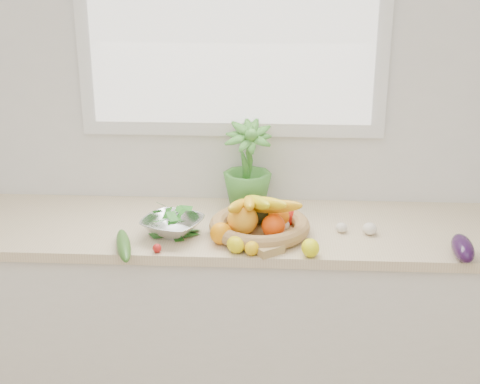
# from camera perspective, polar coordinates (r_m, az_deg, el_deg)

# --- Properties ---
(back_wall) EXTENTS (4.50, 0.02, 2.70)m
(back_wall) POSITION_cam_1_polar(r_m,az_deg,el_deg) (2.89, -0.65, 7.82)
(back_wall) COLOR white
(back_wall) RESTS_ON ground
(counter_cabinet) EXTENTS (2.20, 0.58, 0.86)m
(counter_cabinet) POSITION_cam_1_polar(r_m,az_deg,el_deg) (2.96, -0.96, -11.17)
(counter_cabinet) COLOR silver
(counter_cabinet) RESTS_ON ground
(countertop) EXTENTS (2.24, 0.62, 0.04)m
(countertop) POSITION_cam_1_polar(r_m,az_deg,el_deg) (2.75, -1.02, -3.16)
(countertop) COLOR beige
(countertop) RESTS_ON counter_cabinet
(window_frame) EXTENTS (1.30, 0.03, 1.10)m
(window_frame) POSITION_cam_1_polar(r_m,az_deg,el_deg) (2.82, -0.70, 15.72)
(window_frame) COLOR white
(window_frame) RESTS_ON back_wall
(window_pane) EXTENTS (1.18, 0.01, 0.98)m
(window_pane) POSITION_cam_1_polar(r_m,az_deg,el_deg) (2.80, -0.73, 15.69)
(window_pane) COLOR white
(window_pane) RESTS_ON window_frame
(orange_loose) EXTENTS (0.11, 0.11, 0.08)m
(orange_loose) POSITION_cam_1_polar(r_m,az_deg,el_deg) (2.55, -1.64, -3.55)
(orange_loose) COLOR orange
(orange_loose) RESTS_ON countertop
(lemon_a) EXTENTS (0.07, 0.09, 0.07)m
(lemon_a) POSITION_cam_1_polar(r_m,az_deg,el_deg) (2.47, 6.03, -4.76)
(lemon_a) COLOR #F6F50D
(lemon_a) RESTS_ON countertop
(lemon_b) EXTENTS (0.08, 0.08, 0.05)m
(lemon_b) POSITION_cam_1_polar(r_m,az_deg,el_deg) (2.47, 1.04, -4.80)
(lemon_b) COLOR yellow
(lemon_b) RESTS_ON countertop
(lemon_c) EXTENTS (0.10, 0.10, 0.06)m
(lemon_c) POSITION_cam_1_polar(r_m,az_deg,el_deg) (2.49, -0.37, -4.52)
(lemon_c) COLOR yellow
(lemon_c) RESTS_ON countertop
(apple) EXTENTS (0.08, 0.08, 0.07)m
(apple) POSITION_cam_1_polar(r_m,az_deg,el_deg) (2.72, 4.06, -2.16)
(apple) COLOR #B61B0E
(apple) RESTS_ON countertop
(ginger) EXTENTS (0.11, 0.09, 0.03)m
(ginger) POSITION_cam_1_polar(r_m,az_deg,el_deg) (2.48, 2.68, -5.01)
(ginger) COLOR tan
(ginger) RESTS_ON countertop
(garlic_a) EXTENTS (0.07, 0.07, 0.05)m
(garlic_a) POSITION_cam_1_polar(r_m,az_deg,el_deg) (2.69, 11.01, -3.09)
(garlic_a) COLOR white
(garlic_a) RESTS_ON countertop
(garlic_b) EXTENTS (0.06, 0.06, 0.05)m
(garlic_b) POSITION_cam_1_polar(r_m,az_deg,el_deg) (2.68, 3.64, -2.80)
(garlic_b) COLOR silver
(garlic_b) RESTS_ON countertop
(garlic_c) EXTENTS (0.06, 0.06, 0.04)m
(garlic_c) POSITION_cam_1_polar(r_m,az_deg,el_deg) (2.69, 8.65, -3.01)
(garlic_c) COLOR beige
(garlic_c) RESTS_ON countertop
(eggplant) EXTENTS (0.08, 0.20, 0.08)m
(eggplant) POSITION_cam_1_polar(r_m,az_deg,el_deg) (2.57, 18.47, -4.57)
(eggplant) COLOR #270E33
(eggplant) RESTS_ON countertop
(cucumber) EXTENTS (0.13, 0.28, 0.05)m
(cucumber) POSITION_cam_1_polar(r_m,az_deg,el_deg) (2.53, -9.91, -4.50)
(cucumber) COLOR #2C5A1A
(cucumber) RESTS_ON countertop
(radish) EXTENTS (0.04, 0.04, 0.03)m
(radish) POSITION_cam_1_polar(r_m,az_deg,el_deg) (2.51, -7.09, -4.78)
(radish) COLOR red
(radish) RESTS_ON countertop
(potted_herb) EXTENTS (0.22, 0.22, 0.37)m
(potted_herb) POSITION_cam_1_polar(r_m,az_deg,el_deg) (2.84, 0.63, 2.35)
(potted_herb) COLOR #428A32
(potted_herb) RESTS_ON countertop
(fruit_basket) EXTENTS (0.52, 0.52, 0.19)m
(fruit_basket) POSITION_cam_1_polar(r_m,az_deg,el_deg) (2.64, 1.60, -2.46)
(fruit_basket) COLOR #B2834F
(fruit_basket) RESTS_ON countertop
(colander_with_spinach) EXTENTS (0.30, 0.30, 0.12)m
(colander_with_spinach) POSITION_cam_1_polar(r_m,az_deg,el_deg) (2.63, -5.78, -2.51)
(colander_with_spinach) COLOR silver
(colander_with_spinach) RESTS_ON countertop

